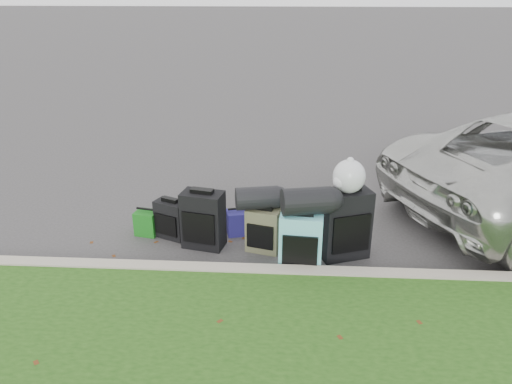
# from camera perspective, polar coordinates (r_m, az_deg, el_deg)

# --- Properties ---
(ground) EXTENTS (120.00, 120.00, 0.00)m
(ground) POSITION_cam_1_polar(r_m,az_deg,el_deg) (6.54, 0.77, -5.15)
(ground) COLOR #383535
(ground) RESTS_ON ground
(curb) EXTENTS (120.00, 0.18, 0.15)m
(curb) POSITION_cam_1_polar(r_m,az_deg,el_deg) (5.64, 0.29, -9.29)
(curb) COLOR #9E937F
(curb) RESTS_ON ground
(suitcase_small_black) EXTENTS (0.46, 0.37, 0.50)m
(suitcase_small_black) POSITION_cam_1_polar(r_m,az_deg,el_deg) (6.52, -9.65, -3.10)
(suitcase_small_black) COLOR black
(suitcase_small_black) RESTS_ON ground
(suitcase_large_black_left) EXTENTS (0.55, 0.40, 0.72)m
(suitcase_large_black_left) POSITION_cam_1_polar(r_m,az_deg,el_deg) (6.20, -6.05, -3.17)
(suitcase_large_black_left) COLOR black
(suitcase_large_black_left) RESTS_ON ground
(suitcase_olive) EXTENTS (0.46, 0.35, 0.56)m
(suitcase_olive) POSITION_cam_1_polar(r_m,az_deg,el_deg) (6.11, 0.88, -4.34)
(suitcase_olive) COLOR #43432D
(suitcase_olive) RESTS_ON ground
(suitcase_teal) EXTENTS (0.51, 0.33, 0.69)m
(suitcase_teal) POSITION_cam_1_polar(r_m,az_deg,el_deg) (5.73, 5.15, -5.71)
(suitcase_teal) COLOR #52ABB2
(suitcase_teal) RESTS_ON ground
(suitcase_large_black_right) EXTENTS (0.65, 0.51, 0.85)m
(suitcase_large_black_right) POSITION_cam_1_polar(r_m,az_deg,el_deg) (6.02, 10.09, -3.60)
(suitcase_large_black_right) COLOR black
(suitcase_large_black_right) RESTS_ON ground
(tote_green) EXTENTS (0.32, 0.28, 0.32)m
(tote_green) POSITION_cam_1_polar(r_m,az_deg,el_deg) (6.69, -12.35, -3.46)
(tote_green) COLOR #166417
(tote_green) RESTS_ON ground
(tote_navy) EXTENTS (0.35, 0.30, 0.32)m
(tote_navy) POSITION_cam_1_polar(r_m,az_deg,el_deg) (6.56, -2.03, -3.49)
(tote_navy) COLOR navy
(tote_navy) RESTS_ON ground
(duffel_left) EXTENTS (0.56, 0.37, 0.27)m
(duffel_left) POSITION_cam_1_polar(r_m,az_deg,el_deg) (5.95, 0.13, -0.68)
(duffel_left) COLOR black
(duffel_left) RESTS_ON suitcase_olive
(duffel_right) EXTENTS (0.60, 0.41, 0.31)m
(duffel_right) POSITION_cam_1_polar(r_m,az_deg,el_deg) (5.53, 5.82, -1.05)
(duffel_right) COLOR black
(duffel_right) RESTS_ON suitcase_teal
(trash_bag) EXTENTS (0.38, 0.38, 0.38)m
(trash_bag) POSITION_cam_1_polar(r_m,az_deg,el_deg) (5.76, 10.59, 1.76)
(trash_bag) COLOR silver
(trash_bag) RESTS_ON suitcase_large_black_right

